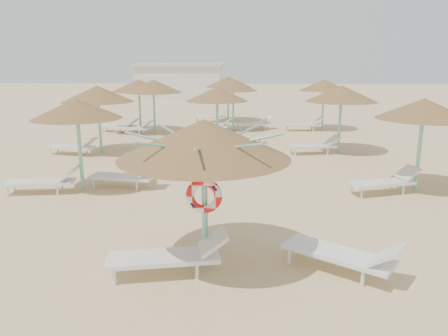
{
  "coord_description": "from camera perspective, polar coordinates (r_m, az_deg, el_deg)",
  "views": [
    {
      "loc": [
        0.44,
        -7.58,
        3.76
      ],
      "look_at": [
        -0.05,
        2.16,
        1.3
      ],
      "focal_mm": 35.0,
      "sensor_mm": 36.0,
      "label": 1
    }
  ],
  "objects": [
    {
      "name": "lounger_main_a",
      "position": [
        7.94,
        -6.87,
        -11.24
      ],
      "size": [
        2.21,
        1.03,
        0.77
      ],
      "rotation": [
        0.0,
        0.0,
        0.19
      ],
      "color": "silver",
      "rests_on": "ground"
    },
    {
      "name": "service_hut",
      "position": [
        43.12,
        -5.82,
        11.25
      ],
      "size": [
        8.4,
        4.4,
        3.25
      ],
      "color": "silver",
      "rests_on": "ground"
    },
    {
      "name": "lounger_main_b",
      "position": [
        8.2,
        15.55,
        -10.8
      ],
      "size": [
        2.11,
        1.73,
        0.77
      ],
      "rotation": [
        0.0,
        0.0,
        -0.6
      ],
      "color": "silver",
      "rests_on": "ground"
    },
    {
      "name": "main_palapa",
      "position": [
        7.62,
        -2.64,
        3.71
      ],
      "size": [
        3.06,
        3.06,
        2.74
      ],
      "color": "#73C7B2",
      "rests_on": "ground"
    },
    {
      "name": "ground",
      "position": [
        8.47,
        -0.4,
        -12.19
      ],
      "size": [
        120.0,
        120.0,
        0.0
      ],
      "primitive_type": "plane",
      "color": "#D7B683",
      "rests_on": "ground"
    },
    {
      "name": "palapa_field",
      "position": [
        19.12,
        3.83,
        9.77
      ],
      "size": [
        19.31,
        17.28,
        2.72
      ],
      "color": "#73C7B2",
      "rests_on": "ground"
    }
  ]
}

